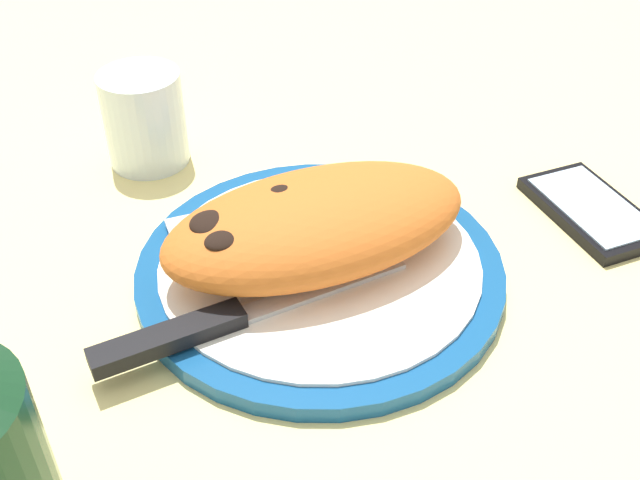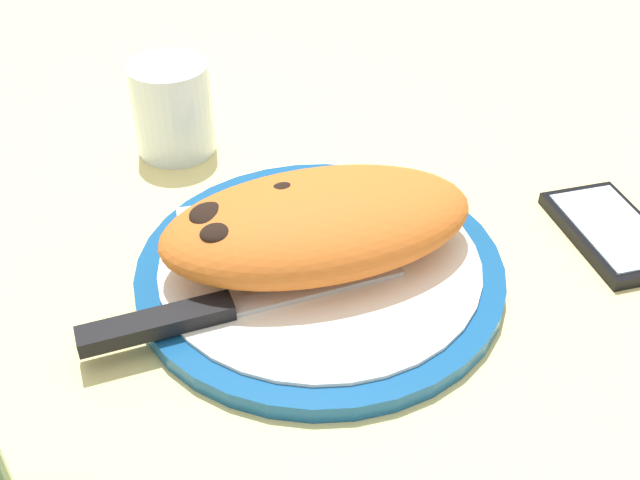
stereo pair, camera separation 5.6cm
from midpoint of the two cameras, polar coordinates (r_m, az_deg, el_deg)
ground_plane at (r=59.71cm, az=-2.71°, el=-3.97°), size 150.00×150.00×3.00cm
plate at (r=58.19cm, az=-2.77°, el=-2.31°), size 27.73×27.73×1.64cm
calzone at (r=56.32cm, az=-3.12°, el=1.09°), size 24.78×14.87×5.88cm
fork at (r=62.77cm, az=-7.63°, el=2.06°), size 17.30×2.78×0.40cm
knife at (r=52.87cm, az=-11.28°, el=-6.30°), size 23.21×6.32×1.20cm
smartphone at (r=67.49cm, az=17.28°, el=2.04°), size 7.98×12.60×1.16cm
water_glass at (r=72.49cm, az=-15.04°, el=8.23°), size 7.27×7.27×8.67cm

